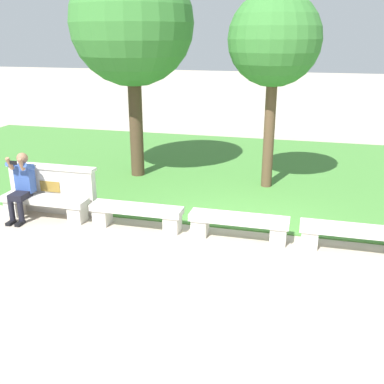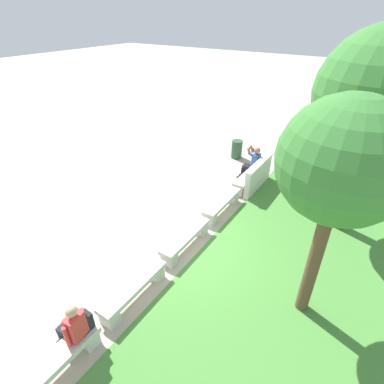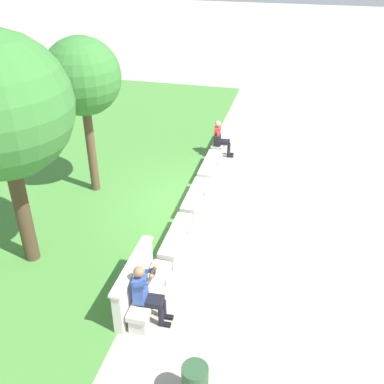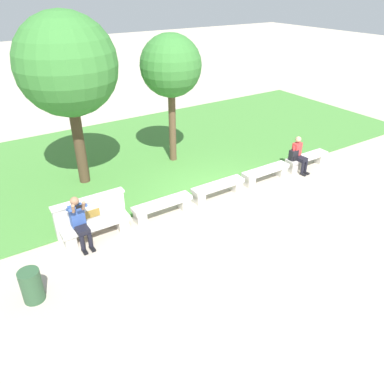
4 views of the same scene
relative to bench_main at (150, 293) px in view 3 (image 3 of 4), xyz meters
name	(u,v)px [view 3 (image 3 of 4)]	position (x,y,z in m)	size (l,w,h in m)	color
ground_plane	(195,206)	(3.92, 0.00, -0.29)	(80.00, 80.00, 0.00)	#B2A593
grass_strip	(54,187)	(3.92, 4.38, -0.28)	(21.62, 8.00, 0.03)	#478438
bench_main	(150,293)	(0.00, 0.00, 0.00)	(1.78, 0.40, 0.45)	beige
bench_near	(176,238)	(1.96, 0.00, 0.00)	(1.78, 0.40, 0.45)	beige
bench_mid	(195,197)	(3.92, 0.00, 0.00)	(1.78, 0.40, 0.45)	beige
bench_far	(210,166)	(5.88, 0.00, 0.00)	(1.78, 0.40, 0.45)	beige
bench_end	(221,141)	(7.84, 0.00, 0.00)	(1.78, 0.40, 0.45)	beige
backrest_wall_with_plaque	(134,282)	(0.00, 0.34, 0.22)	(1.93, 0.24, 1.01)	beige
person_photographer	(146,291)	(-0.41, -0.08, 0.44)	(0.48, 0.73, 1.32)	black
person_distant	(221,137)	(7.30, -0.07, 0.38)	(0.48, 0.70, 1.26)	black
backpack	(218,140)	(7.12, 0.00, 0.33)	(0.28, 0.24, 0.43)	black
tree_behind_wall	(82,78)	(4.11, 3.09, 3.08)	(2.06, 2.06, 4.45)	brown
trash_bin	(195,384)	(-1.90, -1.40, 0.08)	(0.44, 0.44, 0.75)	#2D5133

